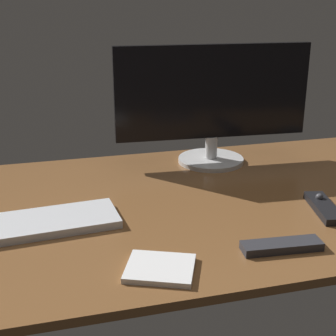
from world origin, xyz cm
name	(u,v)px	position (x,y,z in cm)	size (l,w,h in cm)	color
desk	(198,203)	(0.00, 0.00, 1.00)	(140.00, 84.00, 2.00)	brown
monitor	(213,101)	(13.51, 27.90, 21.86)	(61.02, 21.00, 37.20)	silver
keyboard	(42,223)	(-40.29, -5.60, 2.97)	(35.44, 14.16, 1.93)	silver
media_remote	(324,207)	(28.51, -14.60, 2.95)	(8.53, 17.93, 3.10)	black
tv_remote	(282,246)	(9.07, -29.83, 2.92)	(17.41, 4.73, 1.83)	#2D2D33
notepad	(160,268)	(-18.11, -31.38, 2.59)	(13.30, 11.22, 1.18)	white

